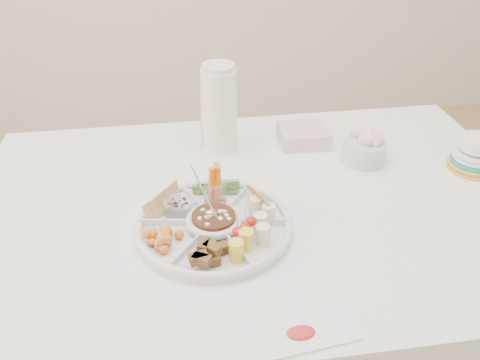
{
  "coord_description": "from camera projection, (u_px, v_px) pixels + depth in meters",
  "views": [
    {
      "loc": [
        -0.22,
        -1.08,
        1.54
      ],
      "look_at": [
        -0.05,
        -0.0,
        0.83
      ],
      "focal_mm": 38.0,
      "sensor_mm": 36.0,
      "label": 1
    }
  ],
  "objects": [
    {
      "name": "placemat",
      "position": [
        285.0,
        336.0,
        0.98
      ],
      "size": [
        0.29,
        0.13,
        0.01
      ],
      "primitive_type": "cube",
      "rotation": [
        0.0,
        0.0,
        0.12
      ],
      "color": "silver",
      "rests_on": "dining_table"
    },
    {
      "name": "tortillas",
      "position": [
        259.0,
        200.0,
        1.28
      ],
      "size": [
        0.11,
        0.11,
        0.06
      ],
      "primitive_type": null,
      "rotation": [
        0.0,
        0.0,
        -0.15
      ],
      "color": "#A27837",
      "rests_on": "party_tray"
    },
    {
      "name": "carrot_cucumber",
      "position": [
        215.0,
        180.0,
        1.33
      ],
      "size": [
        0.13,
        0.13,
        0.11
      ],
      "primitive_type": null,
      "rotation": [
        0.0,
        0.0,
        -0.15
      ],
      "color": "orange",
      "rests_on": "party_tray"
    },
    {
      "name": "cup_stack",
      "position": [
        212.0,
        120.0,
        1.55
      ],
      "size": [
        0.08,
        0.08,
        0.19
      ],
      "primitive_type": "cylinder",
      "rotation": [
        0.0,
        0.0,
        0.11
      ],
      "color": "silver",
      "rests_on": "dining_table"
    },
    {
      "name": "pita_raisins",
      "position": [
        170.0,
        200.0,
        1.28
      ],
      "size": [
        0.12,
        0.12,
        0.06
      ],
      "primitive_type": null,
      "rotation": [
        0.0,
        0.0,
        -0.15
      ],
      "color": "#EFD382",
      "rests_on": "party_tray"
    },
    {
      "name": "plate_stack",
      "position": [
        475.0,
        155.0,
        1.47
      ],
      "size": [
        0.18,
        0.18,
        0.09
      ],
      "primitive_type": "cylinder",
      "rotation": [
        0.0,
        0.0,
        -0.3
      ],
      "color": "#FAD851",
      "rests_on": "dining_table"
    },
    {
      "name": "dining_table",
      "position": [
        257.0,
        302.0,
        1.56
      ],
      "size": [
        1.52,
        1.02,
        0.76
      ],
      "primitive_type": "cube",
      "color": "white",
      "rests_on": "floor"
    },
    {
      "name": "party_tray",
      "position": [
        214.0,
        223.0,
        1.24
      ],
      "size": [
        0.43,
        0.43,
        0.04
      ],
      "primitive_type": "cylinder",
      "rotation": [
        0.0,
        0.0,
        -0.15
      ],
      "color": "silver",
      "rests_on": "dining_table"
    },
    {
      "name": "napkin_stack",
      "position": [
        304.0,
        136.0,
        1.62
      ],
      "size": [
        0.16,
        0.14,
        0.05
      ],
      "primitive_type": "cube",
      "rotation": [
        0.0,
        0.0,
        -0.04
      ],
      "color": "beige",
      "rests_on": "dining_table"
    },
    {
      "name": "thermos",
      "position": [
        219.0,
        107.0,
        1.53
      ],
      "size": [
        0.13,
        0.13,
        0.28
      ],
      "primitive_type": "cylinder",
      "rotation": [
        0.0,
        0.0,
        0.19
      ],
      "color": "white",
      "rests_on": "dining_table"
    },
    {
      "name": "banana_tomato",
      "position": [
        261.0,
        227.0,
        1.17
      ],
      "size": [
        0.13,
        0.13,
        0.09
      ],
      "primitive_type": null,
      "rotation": [
        0.0,
        0.0,
        -0.15
      ],
      "color": "#E1CD5D",
      "rests_on": "party_tray"
    },
    {
      "name": "cherries",
      "position": [
        164.0,
        235.0,
        1.18
      ],
      "size": [
        0.12,
        0.12,
        0.04
      ],
      "primitive_type": null,
      "rotation": [
        0.0,
        0.0,
        -0.15
      ],
      "color": "#D36A38",
      "rests_on": "party_tray"
    },
    {
      "name": "granola_chunks",
      "position": [
        211.0,
        254.0,
        1.13
      ],
      "size": [
        0.12,
        0.12,
        0.05
      ],
      "primitive_type": null,
      "rotation": [
        0.0,
        0.0,
        -0.15
      ],
      "color": "brown",
      "rests_on": "party_tray"
    },
    {
      "name": "flower_bowl",
      "position": [
        365.0,
        147.0,
        1.51
      ],
      "size": [
        0.15,
        0.15,
        0.1
      ],
      "primitive_type": "cylinder",
      "rotation": [
        0.0,
        0.0,
        0.16
      ],
      "color": "#A0E4C7",
      "rests_on": "dining_table"
    },
    {
      "name": "bean_dip",
      "position": [
        214.0,
        220.0,
        1.24
      ],
      "size": [
        0.12,
        0.12,
        0.04
      ],
      "primitive_type": "cylinder",
      "rotation": [
        0.0,
        0.0,
        -0.15
      ],
      "color": "#5B3415",
      "rests_on": "party_tray"
    }
  ]
}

